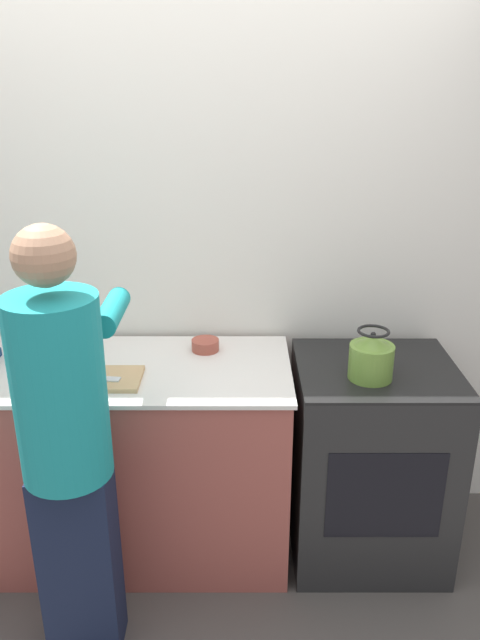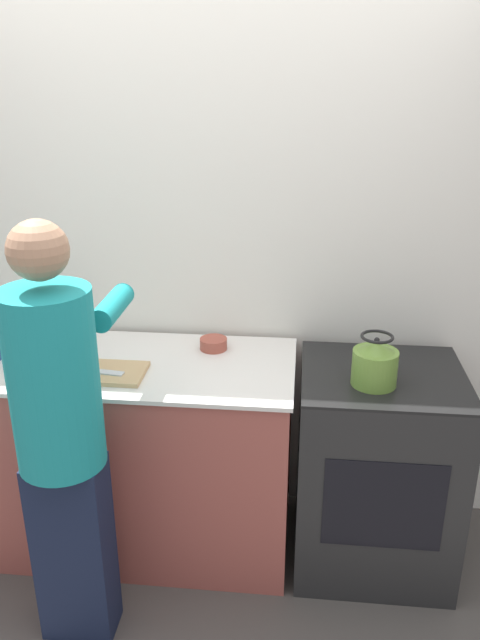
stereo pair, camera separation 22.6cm
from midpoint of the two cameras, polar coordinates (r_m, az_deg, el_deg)
The scene contains 10 objects.
ground_plane at distance 2.91m, azimuth -6.50°, elevation -23.59°, with size 12.00×12.00×0.00m, color #4C4742.
wall_back at distance 2.85m, azimuth -6.06°, elevation 6.09°, with size 8.00×0.05×2.60m.
counter at distance 2.92m, azimuth -13.27°, elevation -12.31°, with size 1.53×0.66×0.91m.
oven at distance 2.87m, azimuth 9.68°, elevation -12.63°, with size 0.67×0.61×0.92m.
person at distance 2.26m, azimuth -18.23°, elevation -10.37°, with size 0.34×0.59×1.65m.
cutting_board at distance 2.58m, azimuth -14.60°, elevation -5.26°, with size 0.30×0.21×0.02m.
knife at distance 2.57m, azimuth -15.33°, elevation -5.20°, with size 0.19×0.05×0.01m.
kettle at distance 2.51m, azimuth 9.59°, elevation -3.51°, with size 0.18×0.18×0.21m.
bowl_prep at distance 2.77m, azimuth -5.35°, elevation -2.33°, with size 0.12×0.12×0.05m.
canister_jar at distance 2.84m, azimuth -20.47°, elevation -1.54°, with size 0.13×0.13×0.19m.
Camera 1 is at (0.20, -2.04, 2.06)m, focal length 35.00 mm.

